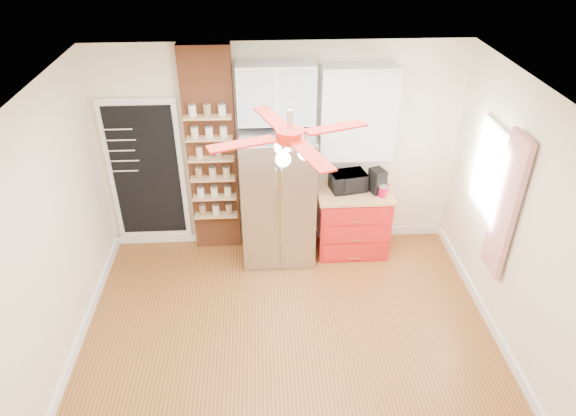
{
  "coord_description": "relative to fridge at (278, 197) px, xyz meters",
  "views": [
    {
      "loc": [
        -0.24,
        -3.87,
        4.15
      ],
      "look_at": [
        0.03,
        0.9,
        1.17
      ],
      "focal_mm": 32.0,
      "sensor_mm": 36.0,
      "label": 1
    }
  ],
  "objects": [
    {
      "name": "floor",
      "position": [
        0.05,
        -1.63,
        -0.88
      ],
      "size": [
        4.5,
        4.5,
        0.0
      ],
      "primitive_type": "plane",
      "color": "#956026",
      "rests_on": "ground"
    },
    {
      "name": "ceiling",
      "position": [
        0.05,
        -1.63,
        1.83
      ],
      "size": [
        4.5,
        4.5,
        0.0
      ],
      "primitive_type": "plane",
      "color": "white",
      "rests_on": "wall_back"
    },
    {
      "name": "wall_back",
      "position": [
        0.05,
        0.37,
        0.48
      ],
      "size": [
        4.5,
        0.02,
        2.7
      ],
      "primitive_type": "cube",
      "color": "beige",
      "rests_on": "floor"
    },
    {
      "name": "wall_left",
      "position": [
        -2.2,
        -1.63,
        0.48
      ],
      "size": [
        0.02,
        4.0,
        2.7
      ],
      "primitive_type": "cube",
      "color": "beige",
      "rests_on": "floor"
    },
    {
      "name": "wall_right",
      "position": [
        2.3,
        -1.63,
        0.48
      ],
      "size": [
        0.02,
        4.0,
        2.7
      ],
      "primitive_type": "cube",
      "color": "beige",
      "rests_on": "floor"
    },
    {
      "name": "chalkboard",
      "position": [
        -1.65,
        0.33,
        0.23
      ],
      "size": [
        0.95,
        0.05,
        1.95
      ],
      "color": "white",
      "rests_on": "wall_back"
    },
    {
      "name": "brick_pillar",
      "position": [
        -0.8,
        0.29,
        0.48
      ],
      "size": [
        0.6,
        0.16,
        2.7
      ],
      "primitive_type": "cube",
      "color": "brown",
      "rests_on": "floor"
    },
    {
      "name": "fridge",
      "position": [
        0.0,
        0.0,
        0.0
      ],
      "size": [
        0.9,
        0.7,
        1.75
      ],
      "primitive_type": "cube",
      "color": "#ADADB2",
      "rests_on": "floor"
    },
    {
      "name": "upper_glass_cabinet",
      "position": [
        0.0,
        0.2,
        1.27
      ],
      "size": [
        0.9,
        0.35,
        0.7
      ],
      "primitive_type": "cube",
      "color": "white",
      "rests_on": "wall_back"
    },
    {
      "name": "red_cabinet",
      "position": [
        0.97,
        0.05,
        -0.42
      ],
      "size": [
        0.94,
        0.64,
        0.9
      ],
      "color": "red",
      "rests_on": "floor"
    },
    {
      "name": "upper_shelf_unit",
      "position": [
        0.97,
        0.22,
        1.0
      ],
      "size": [
        0.9,
        0.3,
        1.15
      ],
      "primitive_type": "cube",
      "color": "white",
      "rests_on": "wall_back"
    },
    {
      "name": "window",
      "position": [
        2.28,
        -0.73,
        0.68
      ],
      "size": [
        0.04,
        0.75,
        1.05
      ],
      "primitive_type": "cube",
      "color": "white",
      "rests_on": "wall_right"
    },
    {
      "name": "curtain",
      "position": [
        2.23,
        -1.28,
        0.57
      ],
      "size": [
        0.06,
        0.4,
        1.55
      ],
      "primitive_type": "cube",
      "color": "#B31718",
      "rests_on": "wall_right"
    },
    {
      "name": "ceiling_fan",
      "position": [
        0.05,
        -1.63,
        1.55
      ],
      "size": [
        1.4,
        1.4,
        0.44
      ],
      "color": "silver",
      "rests_on": "ceiling"
    },
    {
      "name": "toaster_oven",
      "position": [
        0.88,
        0.09,
        0.14
      ],
      "size": [
        0.49,
        0.38,
        0.24
      ],
      "primitive_type": "imported",
      "rotation": [
        0.0,
        0.0,
        0.21
      ],
      "color": "black",
      "rests_on": "red_cabinet"
    },
    {
      "name": "coffee_maker",
      "position": [
        1.24,
        0.03,
        0.18
      ],
      "size": [
        0.22,
        0.24,
        0.31
      ],
      "primitive_type": "cube",
      "rotation": [
        0.0,
        0.0,
        0.39
      ],
      "color": "black",
      "rests_on": "red_cabinet"
    },
    {
      "name": "canister_left",
      "position": [
        1.29,
        -0.1,
        0.09
      ],
      "size": [
        0.12,
        0.12,
        0.13
      ],
      "primitive_type": "cylinder",
      "rotation": [
        0.0,
        0.0,
        0.25
      ],
      "color": "#B60A30",
      "rests_on": "red_cabinet"
    },
    {
      "name": "canister_right",
      "position": [
        1.34,
        0.03,
        0.1
      ],
      "size": [
        0.12,
        0.12,
        0.14
      ],
      "primitive_type": "cylinder",
      "rotation": [
        0.0,
        0.0,
        0.09
      ],
      "color": "red",
      "rests_on": "red_cabinet"
    },
    {
      "name": "pantry_jar_oats",
      "position": [
        -0.94,
        0.17,
        0.57
      ],
      "size": [
        0.1,
        0.1,
        0.14
      ],
      "primitive_type": "cylinder",
      "rotation": [
        0.0,
        0.0,
        -0.27
      ],
      "color": "beige",
      "rests_on": "brick_pillar"
    },
    {
      "name": "pantry_jar_beans",
      "position": [
        -0.71,
        0.16,
        0.56
      ],
      "size": [
        0.1,
        0.1,
        0.13
      ],
      "primitive_type": "cylinder",
      "rotation": [
        0.0,
        0.0,
        0.25
      ],
      "color": "#8D6447",
      "rests_on": "brick_pillar"
    }
  ]
}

